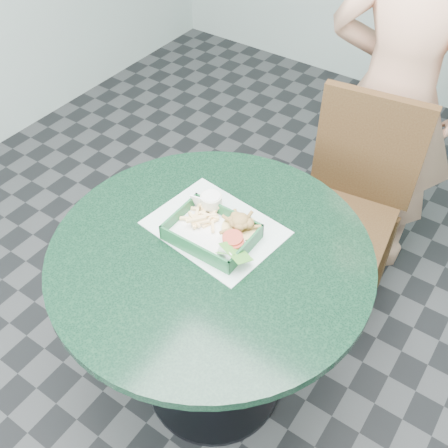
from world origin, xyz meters
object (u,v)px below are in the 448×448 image
Objects in this scene: cafe_table at (212,291)px; sauce_ramekin at (211,205)px; food_basket at (212,239)px; crab_sandwich at (240,229)px; diner_person at (398,84)px; dining_chair at (350,195)px.

sauce_ramekin is (-0.09, 0.13, 0.22)m from cafe_table.
food_basket is 0.12m from sauce_ramekin.
food_basket is 0.09m from crab_sandwich.
diner_person is 16.06× the size of crab_sandwich.
crab_sandwich is at bearing 42.92° from food_basket.
food_basket is at bearing -53.66° from sauce_ramekin.
cafe_table is 0.19m from food_basket.
dining_chair is at bearing 75.68° from food_basket.
crab_sandwich is at bearing -108.08° from dining_chair.
crab_sandwich is at bearing -14.65° from sauce_ramekin.
cafe_table is 0.74m from dining_chair.
cafe_table is 8.76× the size of crab_sandwich.
crab_sandwich reaches higher than sauce_ramekin.
dining_chair is 0.69m from sauce_ramekin.
diner_person is 26.04× the size of sauce_ramekin.
diner_person reaches higher than sauce_ramekin.
dining_chair is 0.53× the size of diner_person.
dining_chair is 0.46m from diner_person.
food_basket reaches higher than cafe_table.
cafe_table is 1.08m from diner_person.
diner_person reaches higher than dining_chair.
food_basket is (-0.17, -0.99, -0.11)m from diner_person.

